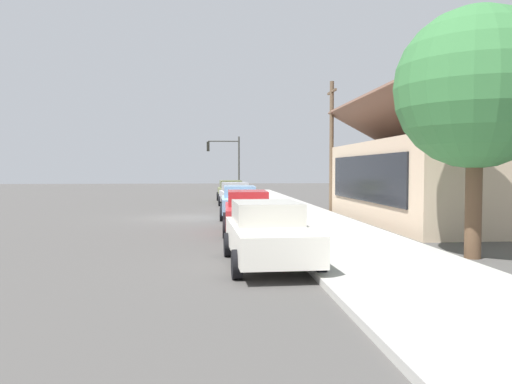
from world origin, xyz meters
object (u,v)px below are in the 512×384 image
at_px(car_cherry, 248,211).
at_px(shade_tree, 476,89).
at_px(fire_hydrant_red, 281,214).
at_px(car_silver, 235,195).
at_px(car_ivory, 268,233).
at_px(car_olive, 231,191).
at_px(car_skyblue, 240,202).
at_px(utility_pole_wooden, 332,143).
at_px(traffic_light_main, 226,157).

relative_size(car_cherry, shade_tree, 0.71).
height_order(car_cherry, fire_hydrant_red, car_cherry).
distance_m(car_silver, car_ivory, 19.08).
bearing_deg(car_olive, fire_hydrant_red, 3.80).
height_order(car_ivory, fire_hydrant_red, car_ivory).
distance_m(car_skyblue, utility_pole_wooden, 7.31).
bearing_deg(utility_pole_wooden, shade_tree, 0.56).
relative_size(car_silver, fire_hydrant_red, 6.49).
bearing_deg(car_olive, car_ivory, -1.54).
distance_m(car_silver, utility_pole_wooden, 7.03).
relative_size(car_silver, car_ivory, 0.98).
distance_m(car_silver, fire_hydrant_red, 10.63).
xyz_separation_m(car_ivory, traffic_light_main, (-29.72, -0.14, 2.67)).
xyz_separation_m(car_cherry, fire_hydrant_red, (-2.01, 1.56, -0.32)).
height_order(car_cherry, car_ivory, same).
bearing_deg(car_silver, car_olive, 177.45).
bearing_deg(car_olive, traffic_light_main, -179.58).
xyz_separation_m(car_olive, car_silver, (5.67, 0.06, -0.00)).
height_order(car_cherry, shade_tree, shade_tree).
xyz_separation_m(car_silver, fire_hydrant_red, (10.53, 1.43, -0.32)).
height_order(car_skyblue, car_ivory, same).
relative_size(car_olive, car_cherry, 1.01).
height_order(car_cherry, utility_pole_wooden, utility_pole_wooden).
distance_m(shade_tree, fire_hydrant_red, 10.01).
xyz_separation_m(car_silver, traffic_light_main, (-10.65, -0.23, 2.68)).
xyz_separation_m(car_olive, shade_tree, (24.33, 5.65, 3.78)).
distance_m(car_cherry, fire_hydrant_red, 2.56).
bearing_deg(car_skyblue, utility_pole_wooden, 124.36).
distance_m(car_ivory, traffic_light_main, 29.84).
relative_size(car_olive, utility_pole_wooden, 0.65).
relative_size(car_silver, utility_pole_wooden, 0.61).
bearing_deg(car_olive, shade_tree, 11.59).
xyz_separation_m(car_skyblue, car_ivory, (12.27, 0.03, 0.00)).
bearing_deg(car_olive, car_silver, -0.85).
relative_size(shade_tree, traffic_light_main, 1.30).
relative_size(traffic_light_main, utility_pole_wooden, 0.69).
xyz_separation_m(utility_pole_wooden, fire_hydrant_red, (7.33, -4.00, -3.43)).
bearing_deg(car_olive, car_skyblue, -1.72).
bearing_deg(car_cherry, traffic_light_main, -178.17).
bearing_deg(shade_tree, car_skyblue, -154.33).
distance_m(car_silver, car_skyblue, 6.80).
xyz_separation_m(car_silver, utility_pole_wooden, (3.20, 5.43, 3.11)).
xyz_separation_m(car_olive, traffic_light_main, (-4.98, -0.16, 2.67)).
bearing_deg(shade_tree, car_ivory, -85.79).
bearing_deg(car_silver, car_skyblue, -4.13).
height_order(car_silver, fire_hydrant_red, car_silver).
bearing_deg(car_cherry, shade_tree, 44.58).
height_order(car_olive, fire_hydrant_red, car_olive).
bearing_deg(shade_tree, car_olive, -166.94).
relative_size(car_silver, traffic_light_main, 0.89).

